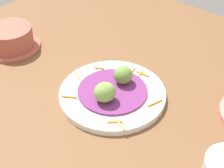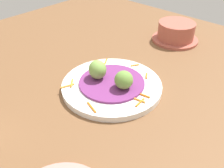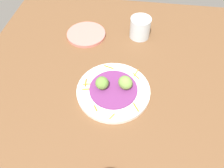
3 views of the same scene
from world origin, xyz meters
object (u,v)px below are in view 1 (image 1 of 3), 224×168
guac_scoop_left (105,92)px  guac_scoop_center (122,74)px  terracotta_bowl (11,39)px  main_plate (114,95)px

guac_scoop_left → guac_scoop_center: (7.11, 1.34, -0.15)cm
guac_scoop_center → terracotta_bowl: same height
guac_scoop_center → terracotta_bowl: size_ratio=0.29×
main_plate → guac_scoop_center: guac_scoop_center is taller
guac_scoop_left → terracotta_bowl: (0.97, 33.52, -1.34)cm
guac_scoop_center → terracotta_bowl: 32.79cm
guac_scoop_left → main_plate: bearing=10.6°
terracotta_bowl → guac_scoop_left: bearing=-91.7°
main_plate → guac_scoop_center: bearing=10.6°
main_plate → guac_scoop_left: guac_scoop_left is taller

